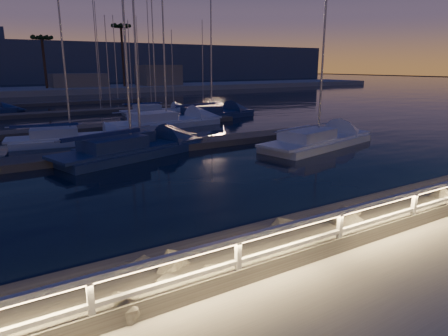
% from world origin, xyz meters
% --- Properties ---
extents(ground, '(400.00, 400.00, 0.00)m').
position_xyz_m(ground, '(0.00, 0.00, 0.00)').
color(ground, '#A6A296').
rests_on(ground, ground).
extents(harbor_water, '(400.00, 440.00, 0.60)m').
position_xyz_m(harbor_water, '(0.00, 31.22, -0.97)').
color(harbor_water, black).
rests_on(harbor_water, ground).
extents(guard_rail, '(44.11, 0.12, 1.06)m').
position_xyz_m(guard_rail, '(-0.07, -0.00, 0.77)').
color(guard_rail, silver).
rests_on(guard_rail, ground).
extents(riprap, '(39.93, 2.78, 1.41)m').
position_xyz_m(riprap, '(-5.25, 1.14, -0.14)').
color(riprap, slate).
rests_on(riprap, ground).
extents(floating_docks, '(22.00, 36.00, 0.40)m').
position_xyz_m(floating_docks, '(0.00, 32.50, -0.40)').
color(floating_docks, '#5C534C').
rests_on(floating_docks, ground).
extents(far_shore, '(160.00, 14.00, 5.20)m').
position_xyz_m(far_shore, '(-0.12, 74.05, 0.29)').
color(far_shore, '#A6A296').
rests_on(far_shore, ground).
extents(palm_center, '(3.00, 3.00, 9.70)m').
position_xyz_m(palm_center, '(2.00, 73.00, 8.78)').
color(palm_center, '#473121').
rests_on(palm_center, ground).
extents(palm_right, '(3.00, 3.00, 12.20)m').
position_xyz_m(palm_right, '(16.00, 72.00, 11.03)').
color(palm_right, '#473121').
rests_on(palm_right, ground).
extents(sailboat_b, '(8.38, 5.15, 13.87)m').
position_xyz_m(sailboat_b, '(-1.19, 16.75, -0.15)').
color(sailboat_b, navy).
rests_on(sailboat_b, ground).
extents(sailboat_c, '(9.44, 5.14, 15.45)m').
position_xyz_m(sailboat_c, '(-2.28, 15.36, -0.14)').
color(sailboat_c, navy).
rests_on(sailboat_c, ground).
extents(sailboat_d, '(9.66, 4.67, 15.75)m').
position_xyz_m(sailboat_d, '(8.86, 11.94, -0.15)').
color(sailboat_d, silver).
rests_on(sailboat_d, ground).
extents(sailboat_g, '(8.16, 3.57, 13.41)m').
position_xyz_m(sailboat_g, '(-4.38, 21.29, -0.18)').
color(sailboat_g, silver).
rests_on(sailboat_g, ground).
extents(sailboat_h, '(10.11, 4.03, 16.64)m').
position_xyz_m(sailboat_h, '(4.04, 24.95, -0.13)').
color(sailboat_h, silver).
rests_on(sailboat_h, ground).
extents(sailboat_k, '(7.50, 2.88, 12.43)m').
position_xyz_m(sailboat_k, '(6.64, 33.52, -0.20)').
color(sailboat_k, silver).
rests_on(sailboat_k, ground).
extents(sailboat_l, '(9.97, 4.78, 16.26)m').
position_xyz_m(sailboat_l, '(9.97, 27.57, -0.14)').
color(sailboat_l, navy).
rests_on(sailboat_l, ground).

